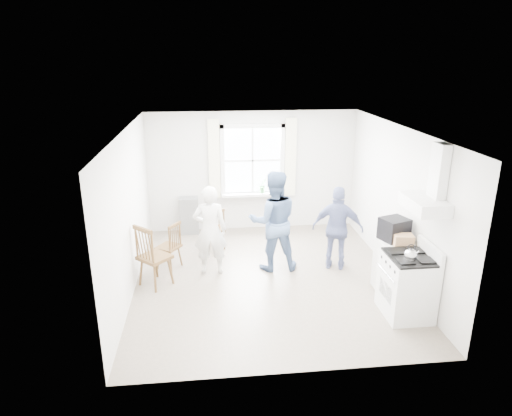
{
  "coord_description": "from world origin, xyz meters",
  "views": [
    {
      "loc": [
        -0.97,
        -7.09,
        3.73
      ],
      "look_at": [
        -0.17,
        0.2,
        1.24
      ],
      "focal_mm": 32.0,
      "sensor_mm": 36.0,
      "label": 1
    }
  ],
  "objects_px": {
    "gas_stove": "(407,285)",
    "windsor_chair_c": "(172,241)",
    "windsor_chair_a": "(216,224)",
    "low_cabinet": "(393,266)",
    "stereo_stack": "(394,229)",
    "windsor_chair_b": "(148,250)",
    "person_mid": "(274,221)",
    "person_right": "(338,228)",
    "person_left": "(210,230)"
  },
  "relations": [
    {
      "from": "windsor_chair_a",
      "to": "windsor_chair_b",
      "type": "distance_m",
      "value": 1.85
    },
    {
      "from": "low_cabinet",
      "to": "stereo_stack",
      "type": "bearing_deg",
      "value": 117.44
    },
    {
      "from": "windsor_chair_a",
      "to": "person_right",
      "type": "bearing_deg",
      "value": -26.5
    },
    {
      "from": "stereo_stack",
      "to": "windsor_chair_b",
      "type": "xyz_separation_m",
      "value": [
        -3.94,
        0.51,
        -0.4
      ]
    },
    {
      "from": "gas_stove",
      "to": "windsor_chair_a",
      "type": "xyz_separation_m",
      "value": [
        -2.76,
        2.72,
        0.05
      ]
    },
    {
      "from": "person_mid",
      "to": "low_cabinet",
      "type": "bearing_deg",
      "value": 149.17
    },
    {
      "from": "low_cabinet",
      "to": "windsor_chair_a",
      "type": "bearing_deg",
      "value": 144.53
    },
    {
      "from": "person_mid",
      "to": "windsor_chair_b",
      "type": "bearing_deg",
      "value": 12.59
    },
    {
      "from": "gas_stove",
      "to": "windsor_chair_a",
      "type": "bearing_deg",
      "value": 135.46
    },
    {
      "from": "person_mid",
      "to": "person_right",
      "type": "relative_size",
      "value": 1.18
    },
    {
      "from": "person_mid",
      "to": "person_right",
      "type": "height_order",
      "value": "person_mid"
    },
    {
      "from": "gas_stove",
      "to": "windsor_chair_b",
      "type": "bearing_deg",
      "value": 162.03
    },
    {
      "from": "low_cabinet",
      "to": "person_mid",
      "type": "xyz_separation_m",
      "value": [
        -1.82,
        1.06,
        0.46
      ]
    },
    {
      "from": "windsor_chair_c",
      "to": "person_left",
      "type": "relative_size",
      "value": 0.55
    },
    {
      "from": "gas_stove",
      "to": "windsor_chair_c",
      "type": "bearing_deg",
      "value": 151.4
    },
    {
      "from": "windsor_chair_b",
      "to": "person_right",
      "type": "bearing_deg",
      "value": 6.6
    },
    {
      "from": "windsor_chair_a",
      "to": "person_mid",
      "type": "bearing_deg",
      "value": -43.31
    },
    {
      "from": "low_cabinet",
      "to": "person_left",
      "type": "relative_size",
      "value": 0.56
    },
    {
      "from": "stereo_stack",
      "to": "person_mid",
      "type": "height_order",
      "value": "person_mid"
    },
    {
      "from": "windsor_chair_a",
      "to": "person_left",
      "type": "distance_m",
      "value": 1.05
    },
    {
      "from": "person_left",
      "to": "person_mid",
      "type": "height_order",
      "value": "person_mid"
    },
    {
      "from": "windsor_chair_a",
      "to": "low_cabinet",
      "type": "bearing_deg",
      "value": -35.47
    },
    {
      "from": "gas_stove",
      "to": "low_cabinet",
      "type": "bearing_deg",
      "value": 84.32
    },
    {
      "from": "windsor_chair_b",
      "to": "person_mid",
      "type": "bearing_deg",
      "value": 13.12
    },
    {
      "from": "gas_stove",
      "to": "low_cabinet",
      "type": "xyz_separation_m",
      "value": [
        0.07,
        0.7,
        -0.03
      ]
    },
    {
      "from": "windsor_chair_a",
      "to": "person_mid",
      "type": "relative_size",
      "value": 0.48
    },
    {
      "from": "low_cabinet",
      "to": "windsor_chair_b",
      "type": "relative_size",
      "value": 0.81
    },
    {
      "from": "windsor_chair_a",
      "to": "windsor_chair_c",
      "type": "height_order",
      "value": "windsor_chair_c"
    },
    {
      "from": "windsor_chair_a",
      "to": "person_right",
      "type": "distance_m",
      "value": 2.42
    },
    {
      "from": "windsor_chair_a",
      "to": "person_mid",
      "type": "xyz_separation_m",
      "value": [
        1.01,
        -0.95,
        0.38
      ]
    },
    {
      "from": "stereo_stack",
      "to": "windsor_chair_b",
      "type": "distance_m",
      "value": 3.99
    },
    {
      "from": "stereo_stack",
      "to": "person_mid",
      "type": "xyz_separation_m",
      "value": [
        -1.79,
        1.01,
        -0.17
      ]
    },
    {
      "from": "low_cabinet",
      "to": "person_left",
      "type": "xyz_separation_m",
      "value": [
        -2.94,
        1.01,
        0.36
      ]
    },
    {
      "from": "windsor_chair_c",
      "to": "low_cabinet",
      "type": "bearing_deg",
      "value": -18.85
    },
    {
      "from": "gas_stove",
      "to": "windsor_chair_c",
      "type": "xyz_separation_m",
      "value": [
        -3.55,
        1.94,
        0.06
      ]
    },
    {
      "from": "stereo_stack",
      "to": "windsor_chair_a",
      "type": "relative_size",
      "value": 0.57
    },
    {
      "from": "gas_stove",
      "to": "stereo_stack",
      "type": "height_order",
      "value": "stereo_stack"
    },
    {
      "from": "person_left",
      "to": "stereo_stack",
      "type": "bearing_deg",
      "value": 163.52
    },
    {
      "from": "windsor_chair_b",
      "to": "person_right",
      "type": "xyz_separation_m",
      "value": [
        3.29,
        0.38,
        0.1
      ]
    },
    {
      "from": "gas_stove",
      "to": "windsor_chair_c",
      "type": "height_order",
      "value": "gas_stove"
    },
    {
      "from": "person_left",
      "to": "person_right",
      "type": "relative_size",
      "value": 1.05
    },
    {
      "from": "gas_stove",
      "to": "low_cabinet",
      "type": "distance_m",
      "value": 0.7
    },
    {
      "from": "stereo_stack",
      "to": "windsor_chair_c",
      "type": "bearing_deg",
      "value": 161.73
    },
    {
      "from": "windsor_chair_b",
      "to": "person_left",
      "type": "relative_size",
      "value": 0.69
    },
    {
      "from": "gas_stove",
      "to": "low_cabinet",
      "type": "relative_size",
      "value": 1.24
    },
    {
      "from": "windsor_chair_c",
      "to": "person_right",
      "type": "bearing_deg",
      "value": -5.69
    },
    {
      "from": "windsor_chair_b",
      "to": "person_right",
      "type": "relative_size",
      "value": 0.72
    },
    {
      "from": "gas_stove",
      "to": "person_right",
      "type": "distance_m",
      "value": 1.77
    },
    {
      "from": "low_cabinet",
      "to": "person_right",
      "type": "distance_m",
      "value": 1.2
    },
    {
      "from": "stereo_stack",
      "to": "gas_stove",
      "type": "bearing_deg",
      "value": -93.36
    }
  ]
}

